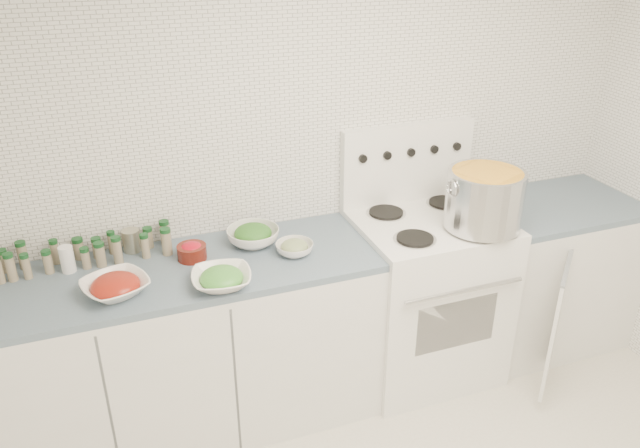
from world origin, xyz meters
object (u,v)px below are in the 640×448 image
(stock_pot, at_px, (485,197))
(stove, at_px, (424,292))
(bowl_tomato, at_px, (115,286))
(bowl_snowpea, at_px, (222,278))

(stock_pot, bearing_deg, stove, 137.74)
(stove, xyz_separation_m, stock_pot, (0.19, -0.17, 0.61))
(stove, xyz_separation_m, bowl_tomato, (-1.57, -0.12, 0.44))
(stock_pot, relative_size, bowl_tomato, 1.17)
(stove, distance_m, bowl_tomato, 1.64)
(bowl_tomato, bearing_deg, stock_pot, -1.82)
(stock_pot, distance_m, bowl_tomato, 1.77)
(stock_pot, bearing_deg, bowl_tomato, 178.18)
(stove, bearing_deg, bowl_snowpea, -169.59)
(stock_pot, height_order, bowl_snowpea, stock_pot)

